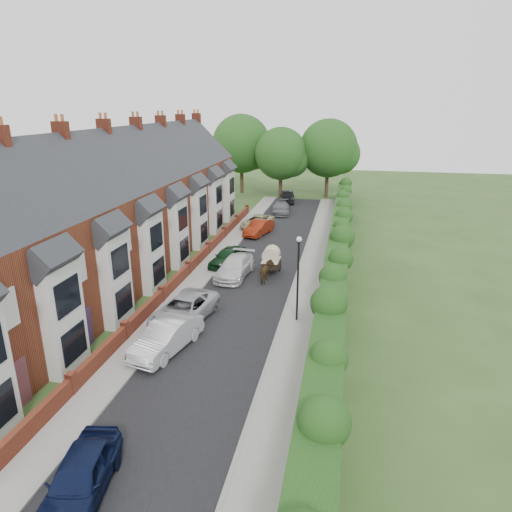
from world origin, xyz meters
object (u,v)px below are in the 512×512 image
Objects in this scene: horse_cart at (271,258)px; car_silver_a at (166,337)px; car_beige at (257,222)px; horse at (267,272)px; car_grey at (281,208)px; car_white at (235,267)px; lamppost at (298,268)px; car_red at (259,228)px; car_silver_b at (184,310)px; car_navy at (80,477)px; car_black at (287,196)px; car_green at (228,257)px.

car_silver_a is at bearing -105.15° from horse_cart.
car_beige is 14.85m from horse.
car_grey is 1.64× the size of horse_cart.
car_silver_a is 0.96× the size of car_white.
lamppost is 18.88m from car_red.
car_silver_b is at bearing -99.69° from car_grey.
lamppost is 15.02m from car_navy.
car_grey is at bearing 79.47° from car_navy.
car_silver_a is at bearing -77.30° from car_silver_b.
car_silver_b is 1.17× the size of car_black.
car_white is at bearing -50.16° from car_green.
car_beige is at bearing 81.72° from car_navy.
car_navy is at bearing -76.91° from car_silver_b.
car_black is 1.62× the size of horse_cart.
car_grey is (1.40, 18.47, -0.04)m from car_green.
horse_cart reaches higher than car_white.
car_green is 3.72m from horse_cart.
car_beige is 1.01× the size of car_black.
horse_cart is at bearing -59.77° from car_beige.
car_beige is at bearing -101.81° from car_black.
horse is at bearing -91.62° from car_black.
horse_cart is (2.54, 21.48, 0.44)m from car_navy.
car_grey is (0.75, 9.27, -0.03)m from car_red.
lamppost is 11.03m from car_green.
lamppost reaches higher than horse_cart.
car_black is at bearing 84.37° from car_grey.
horse_cart is (3.32, 12.28, 0.39)m from car_silver_a.
horse_cart is at bearing 30.81° from car_white.
car_silver_b is at bearing -75.73° from car_beige.
car_black is (1.26, 24.90, 0.07)m from car_green.
lamppost is 1.12× the size of car_black.
car_silver_b is at bearing 63.58° from horse.
car_navy is at bearing -75.32° from car_red.
car_navy is at bearing -86.17° from car_white.
car_beige is (0.00, 21.47, -0.10)m from car_silver_b.
car_white reaches higher than car_grey.
car_green is at bearing -101.19° from car_grey.
car_navy is (-5.36, -13.80, -2.56)m from lamppost.
car_silver_a is (-6.15, -4.60, -2.51)m from lamppost.
car_silver_b reaches higher than car_navy.
horse is at bearing -91.02° from car_grey.
car_green is 0.98× the size of car_red.
lamppost is 1.10× the size of car_beige.
car_silver_a is 0.88× the size of car_silver_b.
car_white is 1.75× the size of horse_cart.
car_red is 2.48m from car_beige.
car_navy is 19.74m from horse.
car_white is 2.57m from horse.
car_silver_a is 12.73m from horse_cart.
car_beige is 13.02m from horse_cart.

